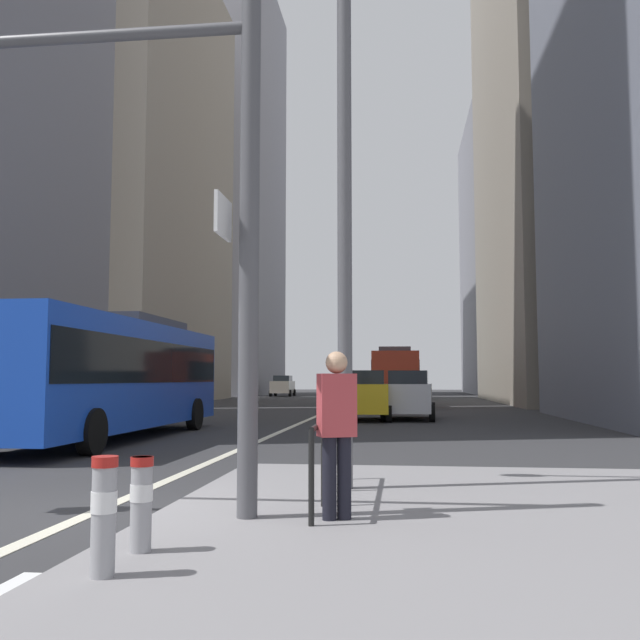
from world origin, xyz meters
TOP-DOWN VIEW (x-y plane):
  - ground_plane at (0.00, 20.00)m, footprint 160.00×160.00m
  - median_island at (5.50, -1.00)m, footprint 9.00×10.00m
  - lane_centre_line at (0.00, 30.00)m, footprint 0.20×80.00m
  - office_tower_left_mid at (-16.00, 39.57)m, footprint 10.60×20.65m
  - office_tower_left_far at (-16.00, 63.53)m, footprint 12.49×16.45m
  - office_tower_right_mid at (17.00, 41.97)m, footprint 13.54×24.07m
  - office_tower_right_far at (17.00, 69.36)m, footprint 11.61×25.47m
  - city_bus_blue_oncoming at (-4.03, 9.93)m, footprint 2.74×11.70m
  - city_bus_red_receding at (3.24, 33.92)m, footprint 2.88×10.62m
  - city_bus_red_distant at (2.69, 53.72)m, footprint 2.88×10.82m
  - car_oncoming_mid at (-7.47, 56.83)m, footprint 2.10×4.23m
  - car_receding_near at (3.98, 20.30)m, footprint 2.21×4.57m
  - car_receding_far at (2.23, 19.55)m, footprint 2.19×4.32m
  - traffic_signal_gantry at (0.19, -0.66)m, footprint 5.70×0.65m
  - street_lamp_post at (2.94, 1.45)m, footprint 5.50×0.32m
  - bollard_left at (1.49, -2.95)m, footprint 0.20×0.20m
  - bollard_right at (1.49, -2.19)m, footprint 0.20×0.20m
  - pedestrian_railing at (2.80, 0.64)m, footprint 0.06×3.31m
  - pedestrian_waiting at (3.02, -0.64)m, footprint 0.44×0.36m

SIDE VIEW (x-z plane):
  - ground_plane at x=0.00m, z-range 0.00..0.00m
  - lane_centre_line at x=0.00m, z-range 0.00..0.01m
  - median_island at x=5.50m, z-range 0.00..0.15m
  - bollard_right at x=1.49m, z-range 0.20..0.99m
  - bollard_left at x=1.49m, z-range 0.20..1.08m
  - pedestrian_railing at x=2.80m, z-range 0.35..1.33m
  - car_oncoming_mid at x=-7.47m, z-range 0.02..1.96m
  - car_receding_far at x=2.23m, z-range 0.02..1.96m
  - car_receding_near at x=3.98m, z-range 0.02..1.96m
  - pedestrian_waiting at x=3.02m, z-range 0.25..2.01m
  - city_bus_red_receding at x=3.24m, z-range 0.13..3.53m
  - city_bus_red_distant at x=2.69m, z-range 0.14..3.54m
  - city_bus_blue_oncoming at x=-4.03m, z-range 0.14..3.54m
  - traffic_signal_gantry at x=0.19m, z-range 1.09..7.09m
  - street_lamp_post at x=2.94m, z-range 1.28..9.28m
  - office_tower_right_far at x=17.00m, z-range 0.00..30.73m
  - office_tower_left_mid at x=-16.00m, z-range 0.00..32.77m
  - office_tower_left_far at x=-16.00m, z-range 0.00..43.82m
  - office_tower_right_mid at x=17.00m, z-range 0.00..54.89m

